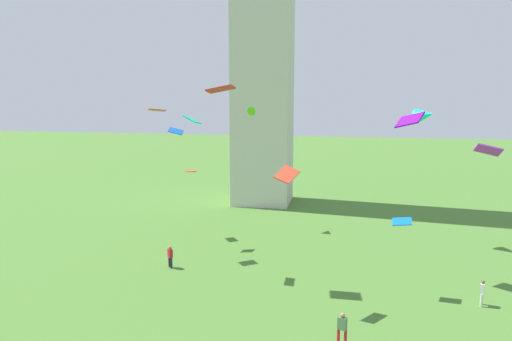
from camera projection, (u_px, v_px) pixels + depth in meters
person_0 at (342, 327)px, 23.46m from camera, size 0.49×0.38×1.65m
person_1 at (170, 255)px, 33.69m from camera, size 0.46×0.47×1.60m
person_2 at (482, 291)px, 27.74m from camera, size 0.35×0.46×1.55m
kite_flying_0 at (402, 221)px, 28.68m from camera, size 1.16×0.87×0.45m
kite_flying_1 at (425, 115)px, 37.68m from camera, size 2.02×2.06×1.38m
kite_flying_2 at (253, 111)px, 42.61m from camera, size 0.95×1.24×0.85m
kite_flying_3 at (287, 174)px, 26.58m from camera, size 1.40×1.47×0.86m
kite_flying_4 at (488, 150)px, 34.65m from camera, size 1.78×1.22×1.08m
kite_flying_5 at (410, 120)px, 30.55m from camera, size 1.85×1.97×1.12m
kite_flying_6 at (190, 171)px, 40.35m from camera, size 1.29×1.40×0.17m
kite_flying_7 at (221, 89)px, 29.64m from camera, size 1.70×1.16×0.58m
kite_flying_8 at (192, 120)px, 31.67m from camera, size 0.95×1.44×0.65m
kite_flying_9 at (176, 131)px, 37.66m from camera, size 1.18×0.99×0.63m
kite_flying_11 at (156, 110)px, 35.10m from camera, size 1.53×1.42×0.29m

